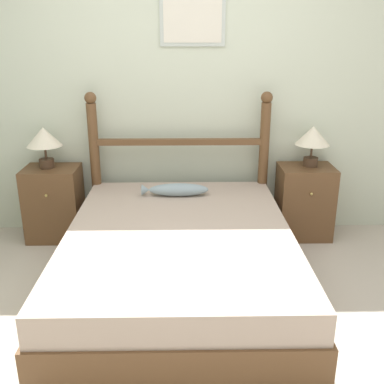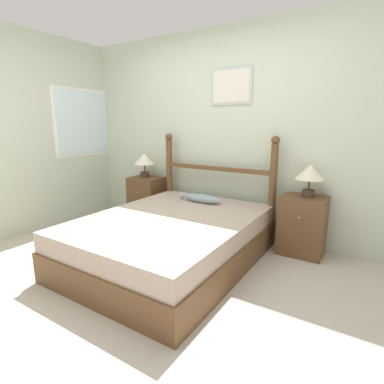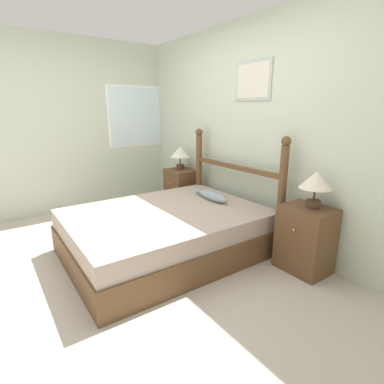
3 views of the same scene
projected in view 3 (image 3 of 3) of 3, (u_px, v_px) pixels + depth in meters
The scene contains 10 objects.
ground_plane at pixel (117, 267), 3.01m from camera, with size 16.00×16.00×0.00m, color #B7AD9E.
wall_back at pixel (246, 131), 3.63m from camera, with size 6.40×0.08×2.55m.
wall_left at pixel (58, 127), 4.37m from camera, with size 0.08×6.40×2.55m.
bed at pixel (166, 232), 3.27m from camera, with size 1.55×2.05×0.48m.
headboard at pixel (234, 179), 3.69m from camera, with size 1.56×0.10×1.28m.
nightstand_left at pixel (181, 190), 4.62m from camera, with size 0.46×0.39×0.64m.
nightstand_right at pixel (305, 239), 2.88m from camera, with size 0.46×0.39×0.64m.
table_lamp_left at pixel (180, 153), 4.50m from camera, with size 0.29×0.29×0.35m.
table_lamp_right at pixel (316, 182), 2.72m from camera, with size 0.29×0.29×0.35m.
fish_pillow at pixel (212, 196), 3.58m from camera, with size 0.54×0.14×0.10m.
Camera 3 is at (2.65, -0.93, 1.53)m, focal length 28.00 mm.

